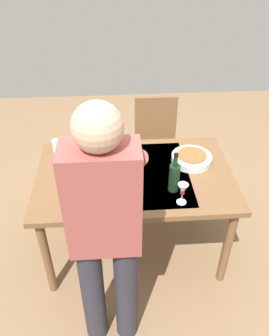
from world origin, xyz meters
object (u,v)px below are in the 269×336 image
object	(u,v)px
wine_bottle	(174,177)
serving_bowl_pasta	(192,158)
water_cup_near_left	(129,151)
water_cup_near_right	(57,146)
wine_glass_left	(93,146)
person_server	(105,230)
dining_table	(134,182)
dinner_plate_near	(92,191)
chair_near	(156,139)
wine_glass_right	(183,190)

from	to	relation	value
wine_bottle	serving_bowl_pasta	size ratio (longest dim) A/B	0.99
water_cup_near_left	water_cup_near_right	xyz separation A→B (m)	(0.56, -0.10, 0.01)
wine_bottle	water_cup_near_right	size ratio (longest dim) A/B	2.85
water_cup_near_right	wine_glass_left	bearing A→B (deg)	160.97
person_server	wine_glass_left	bearing A→B (deg)	-84.12
wine_bottle	dining_table	bearing A→B (deg)	-37.98
serving_bowl_pasta	dinner_plate_near	size ratio (longest dim) A/B	1.30
water_cup_near_left	dinner_plate_near	xyz separation A→B (m)	(0.28, 0.41, -0.04)
water_cup_near_right	wine_bottle	bearing A→B (deg)	148.15
dining_table	chair_near	xyz separation A→B (m)	(-0.27, -0.83, -0.15)
person_server	water_cup_near_left	distance (m)	0.97
dining_table	wine_bottle	bearing A→B (deg)	142.02
person_server	wine_bottle	bearing A→B (deg)	-130.87
dining_table	serving_bowl_pasta	size ratio (longest dim) A/B	4.71
serving_bowl_pasta	chair_near	bearing A→B (deg)	-76.81
wine_bottle	wine_glass_left	xyz separation A→B (m)	(0.55, -0.42, -0.01)
dinner_plate_near	wine_glass_right	bearing A→B (deg)	166.06
wine_bottle	dinner_plate_near	size ratio (longest dim) A/B	1.29
person_server	serving_bowl_pasta	bearing A→B (deg)	-127.52
dining_table	person_server	bearing A→B (deg)	74.31
chair_near	wine_glass_right	distance (m)	1.21
dining_table	dinner_plate_near	bearing A→B (deg)	30.91
wine_glass_left	water_cup_near_left	world-z (taller)	wine_glass_left
water_cup_near_right	dinner_plate_near	bearing A→B (deg)	119.29
chair_near	wine_glass_left	size ratio (longest dim) A/B	6.03
chair_near	wine_glass_right	bearing A→B (deg)	90.64
dining_table	wine_glass_left	xyz separation A→B (m)	(0.30, -0.22, 0.19)
person_server	wine_bottle	distance (m)	0.69
wine_bottle	wine_glass_left	size ratio (longest dim) A/B	1.96
wine_bottle	dinner_plate_near	world-z (taller)	wine_bottle
wine_glass_left	serving_bowl_pasta	world-z (taller)	wine_glass_left
dining_table	wine_glass_right	distance (m)	0.47
person_server	dinner_plate_near	world-z (taller)	person_server
water_cup_near_left	serving_bowl_pasta	world-z (taller)	water_cup_near_left
chair_near	water_cup_near_left	size ratio (longest dim) A/B	9.89
person_server	dinner_plate_near	xyz separation A→B (m)	(0.10, -0.53, -0.19)
wine_bottle	water_cup_near_right	world-z (taller)	wine_bottle
wine_glass_left	chair_near	bearing A→B (deg)	-132.85
water_cup_near_right	dinner_plate_near	size ratio (longest dim) A/B	0.45
water_cup_near_right	wine_glass_right	bearing A→B (deg)	143.16
person_server	wine_glass_right	xyz separation A→B (m)	(-0.48, -0.39, -0.09)
serving_bowl_pasta	dining_table	bearing A→B (deg)	14.90
wine_bottle	wine_glass_left	distance (m)	0.69
wine_bottle	water_cup_near_left	world-z (taller)	wine_bottle
serving_bowl_pasta	wine_glass_right	bearing A→B (deg)	70.63
chair_near	dinner_plate_near	distance (m)	1.19
chair_near	dinner_plate_near	xyz separation A→B (m)	(0.57, 1.02, 0.24)
water_cup_near_left	dinner_plate_near	distance (m)	0.49
wine_glass_left	person_server	bearing A→B (deg)	95.88
water_cup_near_left	water_cup_near_right	world-z (taller)	water_cup_near_right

